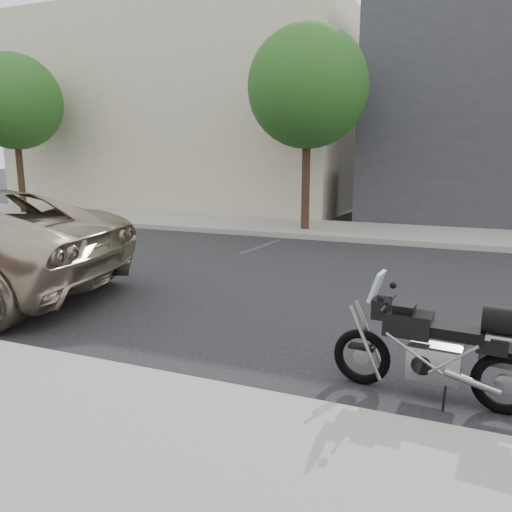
# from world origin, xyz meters

# --- Properties ---
(ground) EXTENTS (120.00, 120.00, 0.00)m
(ground) POSITION_xyz_m (0.00, 0.00, 0.00)
(ground) COLOR black
(ground) RESTS_ON ground
(far_sidewalk) EXTENTS (44.00, 3.00, 0.15)m
(far_sidewalk) POSITION_xyz_m (0.00, -6.50, 0.07)
(far_sidewalk) COLOR gray
(far_sidewalk) RESTS_ON ground
(far_building_cream) EXTENTS (14.00, 11.00, 8.00)m
(far_building_cream) POSITION_xyz_m (9.00, -13.50, 4.00)
(far_building_cream) COLOR #A79F86
(far_building_cream) RESTS_ON ground
(street_tree_mid) EXTENTS (3.40, 3.40, 5.70)m
(street_tree_mid) POSITION_xyz_m (2.00, -6.00, 4.14)
(street_tree_mid) COLOR #332117
(street_tree_mid) RESTS_ON far_sidewalk
(street_tree_right) EXTENTS (3.40, 3.40, 5.70)m
(street_tree_right) POSITION_xyz_m (13.00, -6.00, 4.14)
(street_tree_right) COLOR #332117
(street_tree_right) RESTS_ON far_sidewalk
(motorcycle) EXTENTS (1.93, 0.62, 1.22)m
(motorcycle) POSITION_xyz_m (-2.13, 3.26, 0.53)
(motorcycle) COLOR black
(motorcycle) RESTS_ON ground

